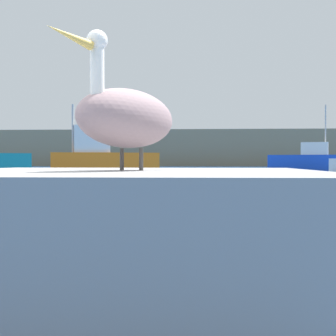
{
  "coord_description": "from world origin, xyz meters",
  "views": [
    {
      "loc": [
        1.49,
        -3.15,
        0.96
      ],
      "look_at": [
        0.46,
        13.57,
        0.69
      ],
      "focal_mm": 50.6,
      "sensor_mm": 36.0,
      "label": 1
    }
  ],
  "objects_px": {
    "fishing_boat_orange": "(102,160)",
    "fishing_boat_blue": "(306,160)",
    "pelican": "(126,117)",
    "mooring_buoy": "(190,183)"
  },
  "relations": [
    {
      "from": "fishing_boat_orange",
      "to": "fishing_boat_blue",
      "type": "xyz_separation_m",
      "value": [
        14.81,
        18.27,
        -0.01
      ]
    },
    {
      "from": "pelican",
      "to": "fishing_boat_orange",
      "type": "height_order",
      "value": "fishing_boat_orange"
    },
    {
      "from": "pelican",
      "to": "fishing_boat_orange",
      "type": "relative_size",
      "value": 0.21
    },
    {
      "from": "fishing_boat_orange",
      "to": "mooring_buoy",
      "type": "xyz_separation_m",
      "value": [
        4.86,
        -11.52,
        -0.68
      ]
    },
    {
      "from": "fishing_boat_orange",
      "to": "pelican",
      "type": "bearing_deg",
      "value": 86.58
    },
    {
      "from": "fishing_boat_orange",
      "to": "fishing_boat_blue",
      "type": "height_order",
      "value": "fishing_boat_blue"
    },
    {
      "from": "fishing_boat_blue",
      "to": "mooring_buoy",
      "type": "distance_m",
      "value": 31.41
    },
    {
      "from": "fishing_boat_blue",
      "to": "mooring_buoy",
      "type": "bearing_deg",
      "value": -92.28
    },
    {
      "from": "fishing_boat_orange",
      "to": "fishing_boat_blue",
      "type": "relative_size",
      "value": 0.9
    },
    {
      "from": "pelican",
      "to": "fishing_boat_blue",
      "type": "distance_m",
      "value": 41.21
    }
  ]
}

